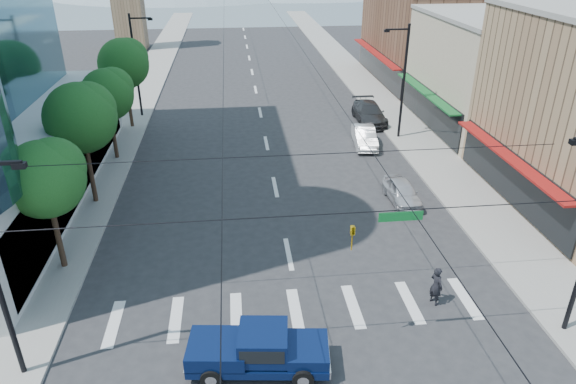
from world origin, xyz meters
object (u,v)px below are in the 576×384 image
object	(u,v)px
pickup_truck	(258,349)
parked_car_near	(402,192)
parked_car_far	(369,113)
pedestrian	(436,286)
parked_car_mid	(364,137)

from	to	relation	value
pickup_truck	parked_car_near	size ratio (longest dim) A/B	1.38
parked_car_far	pedestrian	bearing A→B (deg)	-96.43
pickup_truck	parked_car_near	world-z (taller)	pickup_truck
parked_car_mid	parked_car_far	world-z (taller)	parked_car_far
pedestrian	parked_car_mid	bearing A→B (deg)	-26.50
pickup_truck	parked_car_near	bearing A→B (deg)	59.60
pickup_truck	parked_car_far	distance (m)	30.10
parked_car_near	parked_car_far	world-z (taller)	parked_car_far
parked_car_near	parked_car_far	bearing A→B (deg)	81.50
parked_car_near	parked_car_far	size ratio (longest dim) A/B	0.70
pedestrian	pickup_truck	bearing A→B (deg)	88.62
parked_car_near	parked_car_mid	bearing A→B (deg)	88.28
parked_car_near	pedestrian	bearing A→B (deg)	-100.74
pickup_truck	parked_car_far	size ratio (longest dim) A/B	0.96
pickup_truck	pedestrian	xyz separation A→B (m)	(8.08, 3.03, -0.01)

